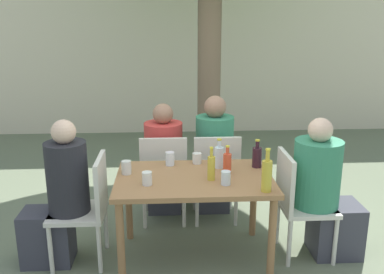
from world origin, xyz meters
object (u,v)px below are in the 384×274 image
Objects in this scene: patio_chair_3 at (216,173)px; wine_bottle_1 at (257,157)px; drinking_glass_0 at (226,178)px; person_seated_0 at (58,201)px; patio_chair_1 at (297,199)px; drinking_glass_2 at (126,167)px; drinking_glass_1 at (197,158)px; soda_bottle_2 at (227,163)px; person_seated_2 at (164,164)px; person_seated_3 at (213,160)px; dining_table_front at (194,187)px; drinking_glass_4 at (170,159)px; oil_cruet_0 at (211,167)px; oil_cruet_4 at (267,175)px; person_seated_1 at (325,194)px; water_bottle_3 at (219,157)px; patio_chair_0 at (88,204)px; drinking_glass_3 at (147,178)px.

patio_chair_3 is 3.69× the size of wine_bottle_1.
person_seated_0 is at bearing 172.25° from drinking_glass_0.
patio_chair_1 is 1.44m from drinking_glass_2.
drinking_glass_0 is 0.54m from drinking_glass_1.
wine_bottle_1 is at bearing 28.02° from soda_bottle_2.
patio_chair_1 reaches higher than drinking_glass_0.
patio_chair_3 is at bearing 57.34° from drinking_glass_1.
person_seated_2 is 0.51m from person_seated_3.
patio_chair_3 is at bearing 155.24° from person_seated_2.
dining_table_front is 0.38m from drinking_glass_4.
dining_table_front is at bearing 90.00° from patio_chair_1.
oil_cruet_0 is 0.82× the size of oil_cruet_4.
dining_table_front is at bearing 149.37° from oil_cruet_0.
person_seated_2 is at bearing 95.83° from drinking_glass_4.
drinking_glass_1 is at bearing 72.69° from person_seated_1.
patio_chair_3 reaches higher than drinking_glass_1.
drinking_glass_0 is (0.01, -0.39, -0.04)m from water_bottle_3.
patio_chair_1 is at bearing 6.00° from oil_cruet_0.
dining_table_front is 1.39× the size of patio_chair_1.
water_bottle_3 is at bearing 42.59° from dining_table_front.
drinking_glass_2 is (-0.30, -0.78, 0.25)m from person_seated_2.
dining_table_front is at bearing -56.72° from drinking_glass_4.
patio_chair_1 is 3.54× the size of water_bottle_3.
drinking_glass_2 is (-0.78, -0.11, -0.04)m from water_bottle_3.
wine_bottle_1 is (0.42, 0.28, -0.01)m from oil_cruet_0.
person_seated_0 reaches higher than dining_table_front.
person_seated_3 is 3.76× the size of oil_cruet_4.
drinking_glass_0 is at bearing -19.57° from drinking_glass_2.
patio_chair_0 reaches higher than drinking_glass_4.
person_seated_0 reaches higher than drinking_glass_3.
drinking_glass_4 is (0.36, 0.20, 0.00)m from drinking_glass_2.
patio_chair_1 is 1.42m from person_seated_2.
oil_cruet_4 reaches higher than oil_cruet_0.
person_seated_0 is 10.96× the size of drinking_glass_2.
person_seated_1 is at bearing -90.00° from patio_chair_1.
drinking_glass_4 is at bearing 138.55° from oil_cruet_4.
patio_chair_0 is 7.63× the size of drinking_glass_4.
wine_bottle_1 is (0.80, -0.68, 0.29)m from person_seated_2.
patio_chair_3 reaches higher than drinking_glass_4.
soda_bottle_2 is 2.57× the size of drinking_glass_1.
soda_bottle_2 is 2.33× the size of drinking_glass_3.
wine_bottle_1 is 1.02× the size of soda_bottle_2.
wine_bottle_1 is (1.42, 0.20, 0.31)m from patio_chair_0.
drinking_glass_4 is at bearing 38.69° from patio_chair_3.
patio_chair_1 is 3.69× the size of wine_bottle_1.
patio_chair_3 is 8.38× the size of drinking_glass_0.
drinking_glass_3 is at bearing -157.96° from dining_table_front.
drinking_glass_0 is 1.15× the size of drinking_glass_1.
person_seated_3 reaches higher than water_bottle_3.
drinking_glass_2 is at bearing -174.58° from wine_bottle_1.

